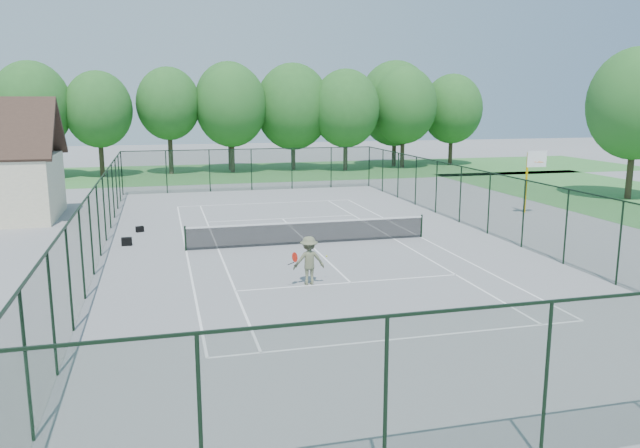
{
  "coord_description": "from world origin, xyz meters",
  "views": [
    {
      "loc": [
        -6.4,
        -26.91,
        6.37
      ],
      "look_at": [
        0.0,
        -2.0,
        1.3
      ],
      "focal_mm": 35.0,
      "sensor_mm": 36.0,
      "label": 1
    }
  ],
  "objects_px": {
    "basketball_goal": "(532,169)",
    "tennis_player": "(309,261)",
    "sports_bag_a": "(127,242)",
    "tennis_net": "(309,231)"
  },
  "relations": [
    {
      "from": "basketball_goal",
      "to": "tennis_player",
      "type": "xyz_separation_m",
      "value": [
        -15.55,
        -10.5,
        -1.7
      ]
    },
    {
      "from": "sports_bag_a",
      "to": "tennis_player",
      "type": "bearing_deg",
      "value": -49.86
    },
    {
      "from": "tennis_net",
      "to": "basketball_goal",
      "type": "relative_size",
      "value": 3.04
    },
    {
      "from": "basketball_goal",
      "to": "tennis_net",
      "type": "bearing_deg",
      "value": -163.06
    },
    {
      "from": "basketball_goal",
      "to": "tennis_player",
      "type": "distance_m",
      "value": 18.84
    },
    {
      "from": "basketball_goal",
      "to": "sports_bag_a",
      "type": "bearing_deg",
      "value": -173.34
    },
    {
      "from": "tennis_player",
      "to": "sports_bag_a",
      "type": "bearing_deg",
      "value": 129.53
    },
    {
      "from": "tennis_net",
      "to": "tennis_player",
      "type": "xyz_separation_m",
      "value": [
        -1.49,
        -6.22,
        0.29
      ]
    },
    {
      "from": "basketball_goal",
      "to": "tennis_player",
      "type": "bearing_deg",
      "value": -145.97
    },
    {
      "from": "sports_bag_a",
      "to": "tennis_player",
      "type": "distance_m",
      "value": 10.29
    }
  ]
}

